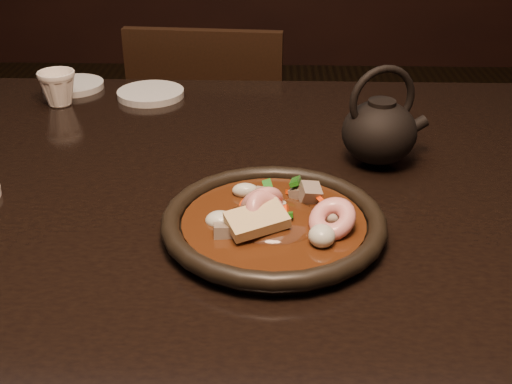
{
  "coord_description": "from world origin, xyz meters",
  "views": [
    {
      "loc": [
        0.3,
        -0.86,
        1.19
      ],
      "look_at": [
        0.28,
        -0.14,
        0.8
      ],
      "focal_mm": 45.0,
      "sensor_mm": 36.0,
      "label": 1
    }
  ],
  "objects_px": {
    "table": "(85,217)",
    "plate": "(274,223)",
    "tea_cup": "(58,87)",
    "teapot": "(380,129)",
    "chair": "(215,158)"
  },
  "relations": [
    {
      "from": "table",
      "to": "tea_cup",
      "type": "xyz_separation_m",
      "value": [
        -0.12,
        0.29,
        0.11
      ]
    },
    {
      "from": "table",
      "to": "plate",
      "type": "distance_m",
      "value": 0.35
    },
    {
      "from": "tea_cup",
      "to": "teapot",
      "type": "distance_m",
      "value": 0.63
    },
    {
      "from": "plate",
      "to": "teapot",
      "type": "relative_size",
      "value": 1.86
    },
    {
      "from": "tea_cup",
      "to": "chair",
      "type": "bearing_deg",
      "value": 57.83
    },
    {
      "from": "table",
      "to": "tea_cup",
      "type": "bearing_deg",
      "value": 111.6
    },
    {
      "from": "table",
      "to": "chair",
      "type": "xyz_separation_m",
      "value": [
        0.14,
        0.7,
        -0.23
      ]
    },
    {
      "from": "table",
      "to": "plate",
      "type": "bearing_deg",
      "value": -28.34
    },
    {
      "from": "table",
      "to": "teapot",
      "type": "xyz_separation_m",
      "value": [
        0.46,
        0.05,
        0.13
      ]
    },
    {
      "from": "chair",
      "to": "tea_cup",
      "type": "bearing_deg",
      "value": 62.01
    },
    {
      "from": "plate",
      "to": "teapot",
      "type": "xyz_separation_m",
      "value": [
        0.16,
        0.21,
        0.04
      ]
    },
    {
      "from": "tea_cup",
      "to": "teapot",
      "type": "xyz_separation_m",
      "value": [
        0.58,
        -0.24,
        0.02
      ]
    },
    {
      "from": "table",
      "to": "teapot",
      "type": "bearing_deg",
      "value": 6.36
    },
    {
      "from": "chair",
      "to": "table",
      "type": "bearing_deg",
      "value": 82.99
    },
    {
      "from": "plate",
      "to": "tea_cup",
      "type": "xyz_separation_m",
      "value": [
        -0.42,
        0.45,
        0.02
      ]
    }
  ]
}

